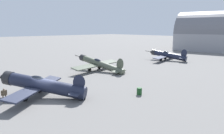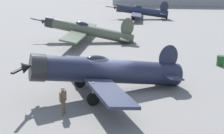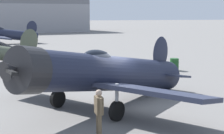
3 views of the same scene
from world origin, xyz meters
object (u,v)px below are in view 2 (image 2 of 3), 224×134
object	(u,v)px
airplane_mid_apron	(86,30)
fuel_drum	(221,61)
airplane_foreground	(105,71)
airplane_far_line	(140,11)
ground_crew_mechanic	(63,98)

from	to	relation	value
airplane_mid_apron	fuel_drum	xyz separation A→B (m)	(-6.07, -15.09, -0.94)
airplane_mid_apron	airplane_foreground	bearing A→B (deg)	105.21
airplane_foreground	fuel_drum	distance (m)	12.10
airplane_far_line	ground_crew_mechanic	size ratio (longest dim) A/B	7.38
ground_crew_mechanic	fuel_drum	world-z (taller)	ground_crew_mechanic
airplane_foreground	airplane_far_line	xyz separation A→B (m)	(37.22, 5.93, -0.15)
airplane_mid_apron	ground_crew_mechanic	xyz separation A→B (m)	(-19.44, -6.44, -0.36)
airplane_foreground	airplane_far_line	distance (m)	37.69
fuel_drum	airplane_far_line	bearing A→B (deg)	25.82
airplane_far_line	fuel_drum	world-z (taller)	airplane_far_line
airplane_mid_apron	airplane_far_line	bearing A→B (deg)	-105.14
airplane_foreground	fuel_drum	xyz separation A→B (m)	(9.42, -7.52, -1.11)
airplane_mid_apron	ground_crew_mechanic	distance (m)	20.48
airplane_foreground	ground_crew_mechanic	world-z (taller)	airplane_foreground
airplane_far_line	ground_crew_mechanic	xyz separation A→B (m)	(-41.17, -4.80, -0.39)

